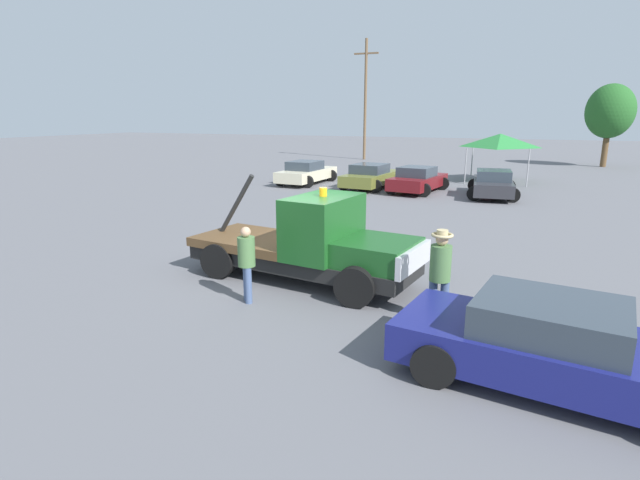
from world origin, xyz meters
TOP-DOWN VIEW (x-y plane):
  - ground_plane at (0.00, 0.00)m, footprint 160.00×160.00m
  - tow_truck at (0.35, -0.05)m, footprint 5.98×2.75m
  - foreground_car at (5.63, -3.13)m, footprint 5.12×2.59m
  - person_near_truck at (3.56, -1.40)m, footprint 0.41×0.41m
  - person_at_hood at (-0.44, -1.82)m, footprint 0.37×0.37m
  - parked_car_cream at (-7.08, 16.11)m, footprint 2.58×4.77m
  - parked_car_olive at (-3.06, 15.86)m, footprint 2.76×4.79m
  - parked_car_maroon at (-0.36, 15.34)m, footprint 2.86×4.45m
  - parked_car_charcoal at (3.39, 15.24)m, footprint 2.68×4.65m
  - canopy_tent_green at (3.23, 21.36)m, footprint 3.45×3.45m
  - tree_left at (10.27, 33.90)m, footprint 3.49×3.49m
  - utility_pole at (-8.93, 33.09)m, footprint 2.20×0.24m

SIDE VIEW (x-z plane):
  - ground_plane at x=0.00m, z-range 0.00..0.00m
  - parked_car_maroon at x=-0.36m, z-range -0.02..1.32m
  - parked_car_charcoal at x=3.39m, z-range -0.02..1.32m
  - parked_car_cream at x=-7.08m, z-range -0.02..1.32m
  - parked_car_olive at x=-3.06m, z-range -0.02..1.32m
  - foreground_car at x=5.63m, z-range -0.02..1.32m
  - tow_truck at x=0.35m, z-range -0.34..2.17m
  - person_at_hood at x=-0.44m, z-range 0.13..1.80m
  - person_near_truck at x=3.56m, z-range 0.17..2.04m
  - canopy_tent_green at x=3.23m, z-range 1.02..3.88m
  - tree_left at x=10.27m, z-range 1.06..7.30m
  - utility_pole at x=-8.93m, z-range 0.27..10.59m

